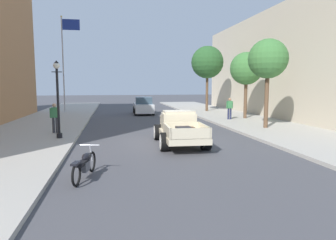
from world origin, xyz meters
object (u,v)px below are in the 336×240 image
object	(u,v)px
motorcycle_parked	(85,164)
street_tree_second	(246,69)
pedestrian_sidewalk_right	(230,107)
street_tree_nearest	(268,59)
flagpole	(65,54)
pedestrian_sidewalk_left	(55,116)
street_lamp_near	(58,93)
street_tree_third	(207,62)
car_background_white	(143,106)
hotrod_truck_cream	(179,128)

from	to	relation	value
motorcycle_parked	street_tree_second	size ratio (longest dim) A/B	0.40
motorcycle_parked	pedestrian_sidewalk_right	world-z (taller)	pedestrian_sidewalk_right
street_tree_nearest	street_tree_second	world-z (taller)	street_tree_nearest
motorcycle_parked	flagpole	world-z (taller)	flagpole
pedestrian_sidewalk_left	street_lamp_near	world-z (taller)	street_lamp_near
flagpole	street_tree_second	bearing A→B (deg)	-28.93
flagpole	street_tree_third	xyz separation A→B (m)	(13.86, -1.09, -0.72)
car_background_white	street_tree_nearest	world-z (taller)	street_tree_nearest
car_background_white	pedestrian_sidewalk_right	world-z (taller)	pedestrian_sidewalk_right
pedestrian_sidewalk_right	street_tree_second	bearing A→B (deg)	19.51
pedestrian_sidewalk_right	street_tree_second	size ratio (longest dim) A/B	0.32
motorcycle_parked	pedestrian_sidewalk_left	distance (m)	8.71
pedestrian_sidewalk_right	street_tree_nearest	size ratio (longest dim) A/B	0.30
street_tree_nearest	motorcycle_parked	bearing A→B (deg)	-141.42
pedestrian_sidewalk_left	street_tree_third	size ratio (longest dim) A/B	0.25
motorcycle_parked	street_tree_nearest	size ratio (longest dim) A/B	0.38
motorcycle_parked	car_background_white	world-z (taller)	car_background_white
street_tree_nearest	street_tree_second	size ratio (longest dim) A/B	1.04
motorcycle_parked	hotrod_truck_cream	bearing A→B (deg)	50.79
flagpole	street_tree_nearest	bearing A→B (deg)	-44.53
car_background_white	street_lamp_near	world-z (taller)	street_lamp_near
hotrod_truck_cream	pedestrian_sidewalk_left	size ratio (longest dim) A/B	3.03
motorcycle_parked	pedestrian_sidewalk_left	xyz separation A→B (m)	(-2.30, 8.37, 0.64)
motorcycle_parked	car_background_white	xyz separation A→B (m)	(3.79, 19.94, 0.33)
flagpole	street_tree_third	bearing A→B (deg)	-4.50
car_background_white	pedestrian_sidewalk_right	bearing A→B (deg)	-49.34
street_tree_third	street_tree_nearest	bearing A→B (deg)	-90.54
car_background_white	street_tree_third	bearing A→B (deg)	5.78
car_background_white	street_tree_nearest	xyz separation A→B (m)	(6.46, -11.76, 3.58)
pedestrian_sidewalk_right	street_tree_nearest	world-z (taller)	street_tree_nearest
car_background_white	pedestrian_sidewalk_left	distance (m)	13.07
street_lamp_near	street_tree_third	bearing A→B (deg)	49.00
hotrod_truck_cream	street_tree_nearest	distance (m)	7.95
hotrod_truck_cream	street_tree_second	xyz separation A→B (m)	(7.34, 8.64, 3.31)
pedestrian_sidewalk_right	street_tree_second	world-z (taller)	street_tree_second
street_tree_second	flagpole	bearing A→B (deg)	151.07
pedestrian_sidewalk_right	street_tree_third	world-z (taller)	street_tree_third
street_lamp_near	flagpole	world-z (taller)	flagpole
street_tree_second	pedestrian_sidewalk_left	bearing A→B (deg)	-159.33
pedestrian_sidewalk_right	street_tree_third	bearing A→B (deg)	85.59
car_background_white	motorcycle_parked	bearing A→B (deg)	-100.75
street_tree_second	street_tree_third	bearing A→B (deg)	97.61
hotrod_truck_cream	pedestrian_sidewalk_left	world-z (taller)	pedestrian_sidewalk_left
street_lamp_near	flagpole	distance (m)	15.55
street_tree_nearest	street_tree_second	bearing A→B (deg)	78.71
street_lamp_near	street_tree_third	size ratio (longest dim) A/B	0.59
street_tree_second	street_tree_nearest	bearing A→B (deg)	-101.29
motorcycle_parked	street_tree_second	distance (m)	17.99
pedestrian_sidewalk_right	street_tree_nearest	xyz separation A→B (m)	(0.47, -4.79, 3.26)
pedestrian_sidewalk_left	pedestrian_sidewalk_right	bearing A→B (deg)	20.82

